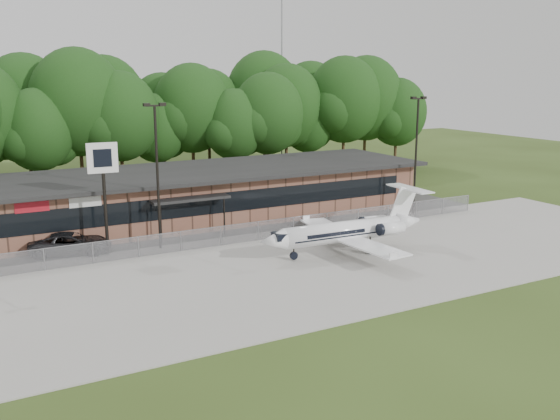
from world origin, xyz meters
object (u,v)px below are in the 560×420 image
terminal (189,194)px  pole_sign (103,170)px  business_jet (348,232)px  suv (71,244)px

terminal → pole_sign: pole_sign is taller
business_jet → suv: business_jet is taller
business_jet → pole_sign: size_ratio=1.65×
terminal → suv: 12.36m
suv → pole_sign: 5.75m
business_jet → pole_sign: pole_sign is taller
terminal → business_jet: bearing=-67.6°
terminal → pole_sign: bearing=-140.3°
terminal → pole_sign: size_ratio=5.32×
business_jet → suv: bearing=154.6°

